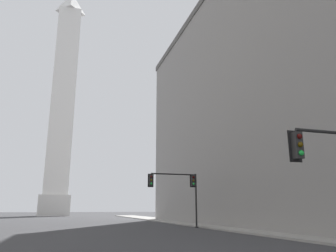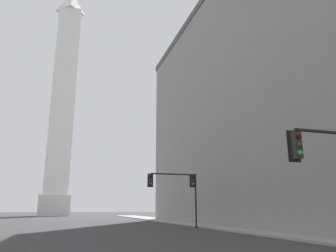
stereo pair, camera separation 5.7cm
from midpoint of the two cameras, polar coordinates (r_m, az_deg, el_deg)
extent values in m
cube|color=gray|center=(38.32, 7.28, -16.76)|extent=(5.00, 111.96, 0.15)
cube|color=gray|center=(44.36, 24.90, 3.05)|extent=(27.49, 52.34, 28.00)
cube|color=#595756|center=(50.28, 23.10, 19.00)|extent=(27.77, 52.86, 0.90)
cube|color=silver|center=(94.65, -19.17, -12.95)|extent=(8.00, 8.00, 5.39)
cube|color=white|center=(99.66, -17.76, 4.74)|extent=(6.40, 6.40, 55.35)
pyramid|color=white|center=(113.37, -16.50, 19.84)|extent=(6.40, 6.40, 7.04)
cube|color=black|center=(14.31, 21.50, -3.17)|extent=(0.35, 0.35, 1.10)
cube|color=black|center=(14.45, 21.08, -3.31)|extent=(0.58, 0.05, 1.32)
sphere|color=#410907|center=(14.22, 21.82, -1.67)|extent=(0.22, 0.22, 0.22)
sphere|color=#483506|center=(14.16, 21.95, -3.02)|extent=(0.22, 0.22, 0.22)
sphere|color=green|center=(14.10, 22.08, -4.38)|extent=(0.22, 0.22, 0.22)
cylinder|color=black|center=(34.28, 4.86, -12.78)|extent=(0.18, 0.18, 5.36)
cylinder|color=#262626|center=(34.31, 4.96, -17.17)|extent=(0.40, 0.40, 0.10)
cube|color=black|center=(34.28, 4.34, -9.47)|extent=(0.37, 0.37, 1.10)
cube|color=black|center=(34.45, 4.25, -9.50)|extent=(0.58, 0.08, 1.32)
sphere|color=#410907|center=(34.12, 4.42, -8.88)|extent=(0.22, 0.22, 0.22)
sphere|color=#483506|center=(34.09, 4.43, -9.45)|extent=(0.22, 0.22, 0.22)
sphere|color=green|center=(34.07, 4.44, -10.02)|extent=(0.22, 0.22, 0.22)
cylinder|color=black|center=(33.62, 0.96, -8.39)|extent=(4.77, 0.14, 0.14)
sphere|color=black|center=(34.44, 4.77, -8.48)|extent=(0.18, 0.18, 0.18)
cube|color=black|center=(32.90, -3.04, -9.42)|extent=(0.37, 0.37, 1.10)
cube|color=black|center=(33.07, -3.09, -9.44)|extent=(0.58, 0.08, 1.32)
sphere|color=#410907|center=(32.74, -2.97, -8.80)|extent=(0.22, 0.22, 0.22)
sphere|color=#483506|center=(32.71, -2.98, -9.39)|extent=(0.22, 0.22, 0.22)
sphere|color=green|center=(32.68, -2.99, -9.99)|extent=(0.22, 0.22, 0.22)
camera|label=1|loc=(0.03, -90.02, 0.01)|focal=35.00mm
camera|label=2|loc=(0.03, 89.98, -0.01)|focal=35.00mm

